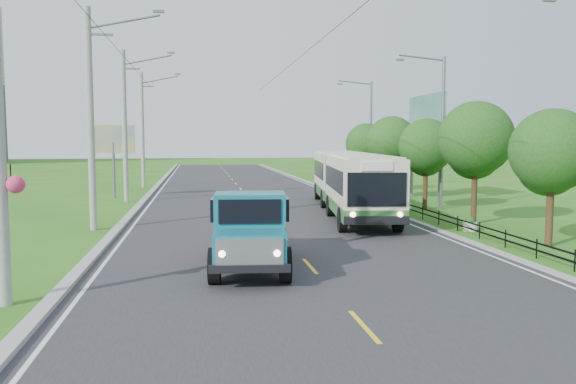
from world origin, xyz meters
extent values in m
plane|color=#2D5F16|center=(0.00, 0.00, 0.00)|extent=(240.00, 240.00, 0.00)
cube|color=#28282B|center=(0.00, 20.00, 0.01)|extent=(14.00, 120.00, 0.02)
cube|color=#9E9E99|center=(-7.20, 20.00, 0.07)|extent=(0.40, 120.00, 0.15)
cube|color=#9E9E99|center=(7.15, 20.00, 0.05)|extent=(0.30, 120.00, 0.10)
cube|color=silver|center=(-6.65, 20.00, 0.02)|extent=(0.12, 120.00, 0.00)
cube|color=silver|center=(6.65, 20.00, 0.02)|extent=(0.12, 120.00, 0.00)
cube|color=yellow|center=(0.00, 0.00, 0.02)|extent=(0.12, 2.20, 0.00)
cube|color=black|center=(8.00, 14.00, 0.30)|extent=(0.04, 40.00, 0.60)
sphere|color=#D83366|center=(-7.95, -3.00, 3.00)|extent=(0.44, 0.44, 0.44)
cylinder|color=gray|center=(-8.30, 9.00, 5.00)|extent=(0.32, 0.32, 10.00)
cube|color=slate|center=(-7.80, 9.00, 8.80)|extent=(1.20, 0.10, 0.10)
cube|color=slate|center=(-5.20, 9.00, 9.90)|extent=(0.50, 0.18, 0.12)
cylinder|color=gray|center=(-8.30, 21.00, 5.00)|extent=(0.32, 0.32, 10.00)
cube|color=slate|center=(-7.80, 21.00, 8.80)|extent=(1.20, 0.10, 0.10)
cube|color=slate|center=(-5.20, 21.00, 9.90)|extent=(0.50, 0.18, 0.12)
cylinder|color=gray|center=(-8.30, 33.00, 5.00)|extent=(0.32, 0.32, 10.00)
cube|color=slate|center=(-7.80, 33.00, 8.80)|extent=(1.20, 0.10, 0.10)
cube|color=slate|center=(-5.20, 33.00, 9.90)|extent=(0.50, 0.18, 0.12)
cylinder|color=#382314|center=(9.80, 2.00, 1.48)|extent=(0.28, 0.28, 2.97)
sphere|color=#1C4C15|center=(9.80, 2.00, 3.71)|extent=(3.18, 3.18, 3.18)
sphere|color=#1C4C15|center=(10.00, 2.50, 3.07)|extent=(2.33, 2.33, 2.33)
cylinder|color=#382314|center=(9.80, 8.00, 1.68)|extent=(0.28, 0.28, 3.36)
sphere|color=#1C4C15|center=(9.80, 8.00, 4.20)|extent=(3.60, 3.60, 3.60)
sphere|color=#1C4C15|center=(10.00, 8.50, 3.48)|extent=(2.64, 2.64, 2.64)
cylinder|color=#382314|center=(9.80, 14.00, 1.51)|extent=(0.28, 0.28, 3.02)
sphere|color=#1C4C15|center=(9.80, 14.00, 3.78)|extent=(3.24, 3.24, 3.24)
sphere|color=#1C4C15|center=(10.00, 14.50, 3.13)|extent=(2.38, 2.38, 2.38)
cylinder|color=#382314|center=(9.80, 20.00, 1.62)|extent=(0.28, 0.28, 3.25)
sphere|color=#1C4C15|center=(9.80, 20.00, 4.06)|extent=(3.48, 3.48, 3.48)
sphere|color=#1C4C15|center=(10.00, 20.50, 3.36)|extent=(2.55, 2.55, 2.55)
cylinder|color=#382314|center=(9.80, 26.00, 1.54)|extent=(0.28, 0.28, 3.08)
sphere|color=#1C4C15|center=(9.80, 26.00, 3.85)|extent=(3.30, 3.30, 3.30)
sphere|color=#1C4C15|center=(10.00, 26.50, 3.19)|extent=(2.42, 2.42, 2.42)
cube|color=slate|center=(8.10, 0.00, 8.75)|extent=(0.45, 0.16, 0.12)
cylinder|color=slate|center=(10.80, 14.00, 4.50)|extent=(0.20, 0.20, 9.00)
cylinder|color=slate|center=(9.40, 14.00, 8.90)|extent=(2.80, 0.10, 0.34)
cube|color=slate|center=(8.10, 14.00, 8.75)|extent=(0.45, 0.16, 0.12)
cylinder|color=slate|center=(10.80, 28.00, 4.50)|extent=(0.20, 0.20, 9.00)
cylinder|color=slate|center=(9.40, 28.00, 8.90)|extent=(2.80, 0.10, 0.34)
cube|color=slate|center=(8.10, 28.00, 8.75)|extent=(0.45, 0.16, 0.12)
cylinder|color=silver|center=(8.60, 6.00, 0.20)|extent=(0.64, 0.64, 0.40)
sphere|color=#1C4C15|center=(8.60, 6.00, 0.45)|extent=(0.44, 0.44, 0.44)
cylinder|color=silver|center=(8.60, 14.00, 0.20)|extent=(0.64, 0.64, 0.40)
sphere|color=#1C4C15|center=(8.60, 14.00, 0.45)|extent=(0.44, 0.44, 0.44)
cylinder|color=silver|center=(8.60, 22.00, 0.20)|extent=(0.64, 0.64, 0.40)
sphere|color=#1C4C15|center=(8.60, 22.00, 0.45)|extent=(0.44, 0.44, 0.44)
cylinder|color=slate|center=(-9.50, 24.00, 2.00)|extent=(0.20, 0.20, 4.00)
cube|color=yellow|center=(-9.50, 24.00, 4.20)|extent=(3.00, 0.15, 2.00)
cylinder|color=slate|center=(12.30, 17.50, 2.50)|extent=(0.24, 0.24, 5.00)
cylinder|color=slate|center=(12.30, 22.50, 2.50)|extent=(0.24, 0.24, 5.00)
cube|color=#144C47|center=(12.30, 20.00, 5.80)|extent=(0.20, 6.00, 3.00)
cube|color=#2A6428|center=(4.34, 8.88, 0.87)|extent=(3.82, 8.53, 0.60)
cube|color=beige|center=(4.34, 8.88, 2.23)|extent=(3.82, 8.53, 2.12)
cube|color=black|center=(4.34, 8.88, 2.25)|extent=(3.77, 7.88, 1.04)
cube|color=#2A6428|center=(5.54, 17.86, 0.87)|extent=(3.74, 7.98, 0.60)
cube|color=beige|center=(5.54, 17.86, 2.23)|extent=(3.74, 7.98, 2.12)
cube|color=black|center=(5.54, 17.86, 2.25)|extent=(3.70, 7.33, 1.04)
cube|color=#4C4C4C|center=(4.96, 13.51, 1.93)|extent=(2.70, 1.43, 2.61)
cube|color=black|center=(3.79, 4.78, 2.05)|extent=(2.46, 0.39, 1.43)
cylinder|color=black|center=(2.77, 6.49, 0.57)|extent=(0.50, 1.18, 1.14)
cylinder|color=black|center=(5.22, 6.16, 0.57)|extent=(0.50, 1.18, 1.14)
cylinder|color=black|center=(3.48, 11.82, 0.57)|extent=(0.50, 1.18, 1.14)
cylinder|color=black|center=(5.94, 11.49, 0.57)|extent=(0.50, 1.18, 1.14)
cylinder|color=black|center=(3.98, 15.52, 0.57)|extent=(0.50, 1.18, 1.14)
cylinder|color=black|center=(6.44, 15.19, 0.57)|extent=(0.50, 1.18, 1.14)
cylinder|color=black|center=(4.65, 20.53, 0.57)|extent=(0.50, 1.18, 1.14)
cylinder|color=black|center=(7.11, 20.20, 0.57)|extent=(0.50, 1.18, 1.14)
cube|color=#156D7F|center=(-2.13, -2.04, 1.05)|extent=(2.13, 1.53, 0.96)
cube|color=#156D7F|center=(-1.99, -0.61, 1.53)|extent=(2.25, 1.73, 1.92)
cube|color=black|center=(-1.99, -0.61, 2.01)|extent=(2.43, 1.47, 0.67)
cube|color=black|center=(-1.92, 0.15, 0.62)|extent=(1.52, 5.82, 0.24)
cube|color=orange|center=(-1.76, 1.77, 1.58)|extent=(2.48, 3.08, 1.25)
cylinder|color=black|center=(-3.12, -1.75, 0.53)|extent=(0.44, 1.08, 1.05)
cylinder|color=black|center=(-1.11, -1.95, 0.53)|extent=(0.44, 1.08, 1.05)
cylinder|color=black|center=(-2.74, 2.06, 0.53)|extent=(0.44, 1.08, 1.05)
cylinder|color=black|center=(-0.74, 1.86, 0.53)|extent=(0.44, 1.08, 1.05)
camera|label=1|loc=(-3.53, -17.54, 4.05)|focal=35.00mm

